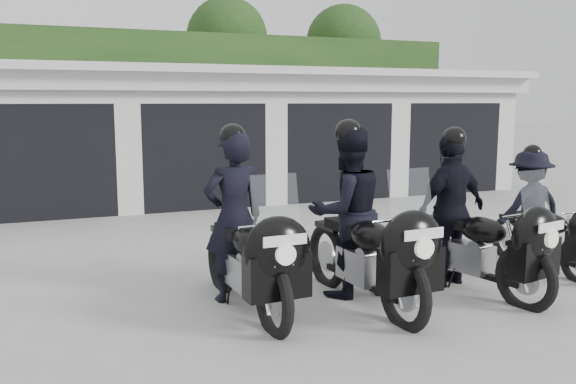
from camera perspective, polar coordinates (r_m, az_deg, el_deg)
name	(u,v)px	position (r m, az deg, el deg)	size (l,w,h in m)	color
ground	(314,280)	(7.82, 2.47, -8.20)	(80.00, 80.00, 0.00)	#9FA09A
garage_block	(179,135)	(15.22, -10.16, 5.28)	(16.40, 6.80, 2.96)	silver
background_vegetation	(158,84)	(20.05, -12.10, 9.82)	(20.00, 3.90, 5.80)	#1B3814
police_bike_a	(244,235)	(6.59, -4.11, -4.04)	(0.78, 2.37, 2.07)	black
police_bike_b	(356,223)	(6.89, 6.43, -2.92)	(0.99, 2.43, 2.11)	black
police_bike_c	(463,219)	(7.60, 16.08, -2.45)	(1.20, 2.28, 2.00)	black
police_bike_d	(537,214)	(8.91, 22.30, -1.94)	(1.04, 1.97, 1.72)	black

